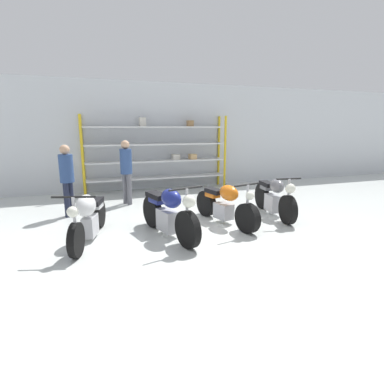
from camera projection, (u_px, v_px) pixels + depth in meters
ground_plane at (198, 228)px, 6.40m from camera, size 30.00×30.00×0.00m
back_wall at (153, 136)px, 10.29m from camera, size 30.00×0.08×3.60m
shelving_rack at (159, 152)px, 10.09m from camera, size 4.83×0.63×2.50m
motorcycle_white at (89, 216)px, 5.60m from camera, size 0.88×2.08×1.02m
motorcycle_blue at (169, 212)px, 5.79m from camera, size 0.83×2.04×1.09m
motorcycle_orange at (225, 205)px, 6.59m from camera, size 0.80×2.04×1.01m
motorcycle_grey at (274, 197)px, 7.22m from camera, size 0.59×2.05×1.03m
person_browsing at (126, 167)px, 8.19m from camera, size 0.44×0.44×1.77m
person_near_rack at (67, 175)px, 7.05m from camera, size 0.43×0.43×1.71m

